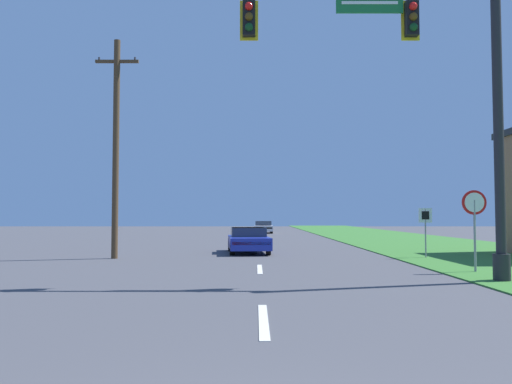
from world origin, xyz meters
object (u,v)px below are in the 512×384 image
(signal_mast, at_px, (431,86))
(far_car, at_px, (261,227))
(car_ahead, at_px, (246,240))
(utility_pole_near, at_px, (114,144))
(stop_sign, at_px, (472,212))
(route_sign_post, at_px, (423,221))

(signal_mast, relative_size, far_car, 1.99)
(far_car, bearing_deg, signal_mast, -83.82)
(car_ahead, xyz_separation_m, utility_pole_near, (-5.45, -3.10, 4.10))
(stop_sign, relative_size, route_sign_post, 1.23)
(route_sign_post, xyz_separation_m, utility_pole_near, (-12.83, -0.13, 3.18))
(route_sign_post, relative_size, utility_pole_near, 0.22)
(signal_mast, xyz_separation_m, utility_pole_near, (-10.60, 7.24, -0.57))
(far_car, bearing_deg, car_ahead, -92.35)
(far_car, distance_m, stop_sign, 35.75)
(signal_mast, height_order, car_ahead, signal_mast)
(car_ahead, xyz_separation_m, far_car, (1.11, 26.99, 0.00))
(route_sign_post, bearing_deg, signal_mast, -106.83)
(stop_sign, distance_m, utility_pole_near, 13.86)
(car_ahead, height_order, far_car, same)
(stop_sign, xyz_separation_m, utility_pole_near, (-12.56, 5.13, 2.84))
(far_car, bearing_deg, utility_pole_near, -102.30)
(route_sign_post, bearing_deg, far_car, 101.82)
(car_ahead, height_order, route_sign_post, route_sign_post)
(signal_mast, distance_m, utility_pole_near, 12.85)
(far_car, xyz_separation_m, utility_pole_near, (-6.56, -30.09, 4.10))
(signal_mast, distance_m, far_car, 37.84)
(utility_pole_near, bearing_deg, car_ahead, 29.66)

